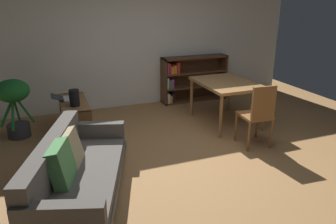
{
  "coord_description": "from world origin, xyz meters",
  "views": [
    {
      "loc": [
        -1.82,
        -3.75,
        2.18
      ],
      "look_at": [
        -0.24,
        0.43,
        0.58
      ],
      "focal_mm": 34.41,
      "sensor_mm": 36.0,
      "label": 1
    }
  ],
  "objects_px": {
    "desk_speaker": "(74,98)",
    "dining_chair_near": "(258,113)",
    "dining_table": "(226,86)",
    "bookshelf": "(190,79)",
    "fabric_couch": "(74,170)",
    "media_console": "(75,118)",
    "potted_floor_plant": "(14,100)",
    "open_laptop": "(65,98)"
  },
  "relations": [
    {
      "from": "media_console",
      "to": "dining_chair_near",
      "type": "distance_m",
      "value": 2.94
    },
    {
      "from": "dining_table",
      "to": "dining_chair_near",
      "type": "distance_m",
      "value": 1.06
    },
    {
      "from": "bookshelf",
      "to": "dining_table",
      "type": "bearing_deg",
      "value": -88.57
    },
    {
      "from": "dining_chair_near",
      "to": "open_laptop",
      "type": "bearing_deg",
      "value": 147.99
    },
    {
      "from": "bookshelf",
      "to": "desk_speaker",
      "type": "bearing_deg",
      "value": -153.34
    },
    {
      "from": "dining_chair_near",
      "to": "bookshelf",
      "type": "bearing_deg",
      "value": 89.3
    },
    {
      "from": "desk_speaker",
      "to": "bookshelf",
      "type": "xyz_separation_m",
      "value": [
        2.56,
        1.28,
        -0.21
      ]
    },
    {
      "from": "open_laptop",
      "to": "desk_speaker",
      "type": "height_order",
      "value": "desk_speaker"
    },
    {
      "from": "media_console",
      "to": "open_laptop",
      "type": "bearing_deg",
      "value": 120.34
    },
    {
      "from": "fabric_couch",
      "to": "desk_speaker",
      "type": "xyz_separation_m",
      "value": [
        0.19,
        1.6,
        0.37
      ]
    },
    {
      "from": "dining_table",
      "to": "dining_chair_near",
      "type": "xyz_separation_m",
      "value": [
        -0.07,
        -1.04,
        -0.14
      ]
    },
    {
      "from": "dining_table",
      "to": "bookshelf",
      "type": "height_order",
      "value": "bookshelf"
    },
    {
      "from": "media_console",
      "to": "dining_table",
      "type": "distance_m",
      "value": 2.66
    },
    {
      "from": "desk_speaker",
      "to": "dining_chair_near",
      "type": "relative_size",
      "value": 0.27
    },
    {
      "from": "desk_speaker",
      "to": "dining_chair_near",
      "type": "height_order",
      "value": "dining_chair_near"
    },
    {
      "from": "potted_floor_plant",
      "to": "dining_table",
      "type": "distance_m",
      "value": 3.55
    },
    {
      "from": "desk_speaker",
      "to": "bookshelf",
      "type": "relative_size",
      "value": 0.18
    },
    {
      "from": "media_console",
      "to": "dining_table",
      "type": "bearing_deg",
      "value": -9.14
    },
    {
      "from": "desk_speaker",
      "to": "dining_chair_near",
      "type": "xyz_separation_m",
      "value": [
        2.53,
        -1.23,
        -0.15
      ]
    },
    {
      "from": "media_console",
      "to": "bookshelf",
      "type": "distance_m",
      "value": 2.78
    },
    {
      "from": "desk_speaker",
      "to": "fabric_couch",
      "type": "bearing_deg",
      "value": -96.74
    },
    {
      "from": "dining_chair_near",
      "to": "bookshelf",
      "type": "height_order",
      "value": "dining_chair_near"
    },
    {
      "from": "open_laptop",
      "to": "dining_table",
      "type": "bearing_deg",
      "value": -12.62
    },
    {
      "from": "fabric_couch",
      "to": "open_laptop",
      "type": "distance_m",
      "value": 2.04
    },
    {
      "from": "open_laptop",
      "to": "media_console",
      "type": "bearing_deg",
      "value": -59.66
    },
    {
      "from": "dining_table",
      "to": "desk_speaker",
      "type": "bearing_deg",
      "value": 175.87
    },
    {
      "from": "open_laptop",
      "to": "desk_speaker",
      "type": "relative_size",
      "value": 1.58
    },
    {
      "from": "potted_floor_plant",
      "to": "dining_chair_near",
      "type": "height_order",
      "value": "dining_chair_near"
    },
    {
      "from": "dining_table",
      "to": "bookshelf",
      "type": "distance_m",
      "value": 1.49
    },
    {
      "from": "potted_floor_plant",
      "to": "dining_table",
      "type": "height_order",
      "value": "potted_floor_plant"
    },
    {
      "from": "open_laptop",
      "to": "desk_speaker",
      "type": "xyz_separation_m",
      "value": [
        0.11,
        -0.42,
        0.11
      ]
    },
    {
      "from": "dining_table",
      "to": "potted_floor_plant",
      "type": "bearing_deg",
      "value": 169.57
    },
    {
      "from": "open_laptop",
      "to": "bookshelf",
      "type": "height_order",
      "value": "bookshelf"
    },
    {
      "from": "media_console",
      "to": "potted_floor_plant",
      "type": "height_order",
      "value": "potted_floor_plant"
    },
    {
      "from": "open_laptop",
      "to": "bookshelf",
      "type": "xyz_separation_m",
      "value": [
        2.67,
        0.87,
        -0.1
      ]
    },
    {
      "from": "media_console",
      "to": "fabric_couch",
      "type": "bearing_deg",
      "value": -95.79
    },
    {
      "from": "fabric_couch",
      "to": "dining_chair_near",
      "type": "height_order",
      "value": "dining_chair_near"
    },
    {
      "from": "media_console",
      "to": "open_laptop",
      "type": "height_order",
      "value": "open_laptop"
    },
    {
      "from": "bookshelf",
      "to": "dining_chair_near",
      "type": "bearing_deg",
      "value": -90.7
    },
    {
      "from": "dining_table",
      "to": "dining_chair_near",
      "type": "bearing_deg",
      "value": -93.7
    },
    {
      "from": "dining_chair_near",
      "to": "fabric_couch",
      "type": "bearing_deg",
      "value": -172.25
    },
    {
      "from": "potted_floor_plant",
      "to": "dining_table",
      "type": "xyz_separation_m",
      "value": [
        3.49,
        -0.64,
        0.06
      ]
    }
  ]
}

